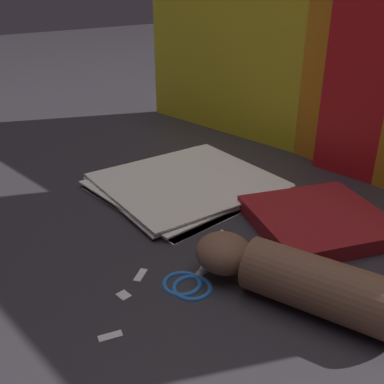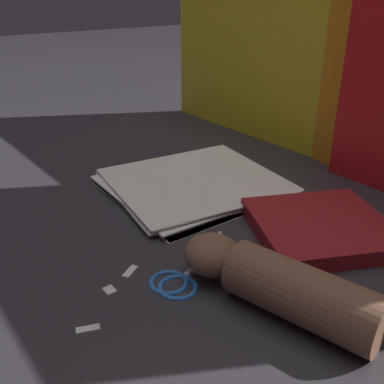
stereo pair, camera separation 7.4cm
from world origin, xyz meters
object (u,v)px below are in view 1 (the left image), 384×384
Objects in this scene: book_closed at (319,220)px; hand_forearm at (294,277)px; paper_stack at (187,183)px; scissors at (198,273)px.

hand_forearm is (0.09, -0.18, 0.02)m from book_closed.
book_closed is (0.27, 0.07, 0.00)m from paper_stack.
scissors is 0.14m from hand_forearm.
book_closed is 0.21m from hand_forearm.
paper_stack is 0.38m from hand_forearm.
paper_stack reaches higher than scissors.
book_closed is 0.97× the size of hand_forearm.
paper_stack is at bearing 143.87° from scissors.
scissors is at bearing -36.13° from paper_stack.
scissors is 0.68× the size of hand_forearm.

